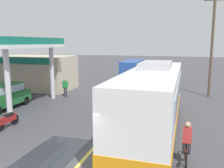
{
  "coord_description": "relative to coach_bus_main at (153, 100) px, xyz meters",
  "views": [
    {
      "loc": [
        3.8,
        -7.52,
        4.73
      ],
      "look_at": [
        -1.5,
        10.0,
        1.6
      ],
      "focal_mm": 38.89,
      "sensor_mm": 36.0,
      "label": 1
    }
  ],
  "objects": [
    {
      "name": "pedestrian_near_pump",
      "position": [
        -8.49,
        6.38,
        -0.79
      ],
      "size": [
        0.55,
        0.22,
        1.66
      ],
      "color": "#33333F",
      "rests_on": "ground"
    },
    {
      "name": "car_trailing_behind_bus",
      "position": [
        -0.58,
        18.2,
        -0.71
      ],
      "size": [
        1.7,
        4.2,
        1.82
      ],
      "color": "olive",
      "rests_on": "ground"
    },
    {
      "name": "cyclist_on_shoulder",
      "position": [
        1.75,
        -3.13,
        -0.94
      ],
      "size": [
        0.34,
        1.82,
        1.72
      ],
      "color": "black",
      "rests_on": "ground"
    },
    {
      "name": "utility_pole_roadside",
      "position": [
        3.67,
        10.15,
        2.9
      ],
      "size": [
        1.8,
        0.24,
        8.86
      ],
      "color": "brown",
      "rests_on": "ground"
    },
    {
      "name": "minibus_opposing_lane",
      "position": [
        -4.95,
        17.92,
        -0.25
      ],
      "size": [
        2.04,
        6.13,
        2.44
      ],
      "color": "#264C9E",
      "rests_on": "ground"
    },
    {
      "name": "car_at_pump",
      "position": [
        -10.9,
        1.59,
        -0.71
      ],
      "size": [
        1.7,
        4.2,
        1.82
      ],
      "color": "#1E602D",
      "rests_on": "ground"
    },
    {
      "name": "ground",
      "position": [
        -2.27,
        14.99,
        -1.72
      ],
      "size": [
        120.0,
        120.0,
        0.0
      ],
      "primitive_type": "plane",
      "color": "#424247"
    },
    {
      "name": "gas_station_roadside",
      "position": [
        -12.95,
        7.02,
        0.91
      ],
      "size": [
        9.1,
        11.95,
        5.1
      ],
      "color": "#147259",
      "rests_on": "ground"
    },
    {
      "name": "motorcycle_parked_forecourt",
      "position": [
        -7.86,
        -1.74,
        -1.28
      ],
      "size": [
        0.55,
        1.8,
        0.92
      ],
      "color": "black",
      "rests_on": "ground"
    },
    {
      "name": "wet_puddle_patch",
      "position": [
        -3.77,
        -4.3,
        -1.72
      ],
      "size": [
        2.11,
        4.5,
        0.01
      ],
      "primitive_type": "cube",
      "color": "#26282D",
      "rests_on": "ground"
    },
    {
      "name": "coach_bus_main",
      "position": [
        0.0,
        0.0,
        0.0
      ],
      "size": [
        2.6,
        11.04,
        3.69
      ],
      "color": "white",
      "rests_on": "ground"
    },
    {
      "name": "lane_divider_stripe",
      "position": [
        -2.27,
        9.99,
        -1.72
      ],
      "size": [
        0.16,
        50.0,
        0.01
      ],
      "primitive_type": "cube",
      "color": "#D8CC4C",
      "rests_on": "ground"
    }
  ]
}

